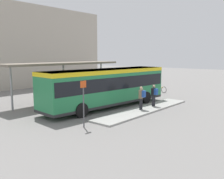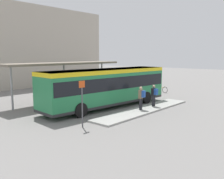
# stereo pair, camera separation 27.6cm
# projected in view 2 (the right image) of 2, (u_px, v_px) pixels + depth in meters

# --- Properties ---
(ground_plane) EXTENTS (120.00, 120.00, 0.00)m
(ground_plane) POSITION_uv_depth(u_px,v_px,m) (107.00, 107.00, 20.63)
(ground_plane) COLOR slate
(curb_island) EXTENTS (10.59, 1.80, 0.12)m
(curb_island) POSITION_uv_depth(u_px,v_px,m) (145.00, 110.00, 19.40)
(curb_island) COLOR #9E9E99
(curb_island) RESTS_ON ground_plane
(city_bus) EXTENTS (11.96, 3.49, 3.15)m
(city_bus) POSITION_uv_depth(u_px,v_px,m) (107.00, 85.00, 20.38)
(city_bus) COLOR #237A47
(city_bus) RESTS_ON ground_plane
(pedestrian_waiting) EXTENTS (0.45, 0.47, 1.77)m
(pedestrian_waiting) POSITION_uv_depth(u_px,v_px,m) (154.00, 94.00, 20.26)
(pedestrian_waiting) COLOR #232328
(pedestrian_waiting) RESTS_ON curb_island
(pedestrian_companion) EXTENTS (0.47, 0.51, 1.78)m
(pedestrian_companion) POSITION_uv_depth(u_px,v_px,m) (141.00, 97.00, 19.03)
(pedestrian_companion) COLOR #232328
(pedestrian_companion) RESTS_ON curb_island
(bicycle_yellow) EXTENTS (0.48, 1.68, 0.73)m
(bicycle_yellow) POSITION_uv_depth(u_px,v_px,m) (161.00, 89.00, 28.62)
(bicycle_yellow) COLOR black
(bicycle_yellow) RESTS_ON ground_plane
(bicycle_white) EXTENTS (0.48, 1.73, 0.75)m
(bicycle_white) POSITION_uv_depth(u_px,v_px,m) (154.00, 89.00, 28.99)
(bicycle_white) COLOR black
(bicycle_white) RESTS_ON ground_plane
(station_shelter) EXTENTS (12.01, 2.76, 3.60)m
(station_shelter) POSITION_uv_depth(u_px,v_px,m) (64.00, 64.00, 22.96)
(station_shelter) COLOR #706656
(station_shelter) RESTS_ON ground_plane
(potted_planter_near_shelter) EXTENTS (0.92, 0.92, 1.34)m
(potted_planter_near_shelter) POSITION_uv_depth(u_px,v_px,m) (80.00, 96.00, 22.04)
(potted_planter_near_shelter) COLOR slate
(potted_planter_near_shelter) RESTS_ON ground_plane
(platform_sign) EXTENTS (0.44, 0.08, 2.80)m
(platform_sign) POSITION_uv_depth(u_px,v_px,m) (82.00, 102.00, 14.70)
(platform_sign) COLOR #4C4C51
(platform_sign) RESTS_ON ground_plane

